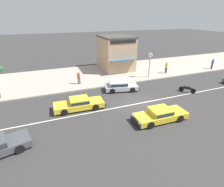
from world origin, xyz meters
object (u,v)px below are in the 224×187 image
at_px(pedestrian_by_shop, 79,77).
at_px(shopfront_corner_warung, 116,53).
at_px(sedan_yellow_0, 79,103).
at_px(hatchback_silver_4, 120,86).
at_px(pedestrian_near_clock, 213,63).
at_px(motorcycle_0, 188,89).
at_px(pedestrian_mid_kerb, 166,67).
at_px(arrow_signboard, 0,70).
at_px(sedan_yellow_1, 160,114).
at_px(street_clock, 150,59).

bearing_deg(pedestrian_by_shop, shopfront_corner_warung, 34.55).
xyz_separation_m(sedan_yellow_0, hatchback_silver_4, (5.32, 2.62, 0.05)).
bearing_deg(pedestrian_by_shop, pedestrian_near_clock, -3.03).
distance_m(hatchback_silver_4, motorcycle_0, 7.68).
relative_size(sedan_yellow_0, pedestrian_mid_kerb, 2.88).
xyz_separation_m(hatchback_silver_4, arrow_signboard, (-12.01, 2.29, 2.53)).
bearing_deg(shopfront_corner_warung, motorcycle_0, -70.30).
bearing_deg(hatchback_silver_4, pedestrian_mid_kerb, 19.79).
relative_size(sedan_yellow_0, shopfront_corner_warung, 0.74).
bearing_deg(shopfront_corner_warung, pedestrian_mid_kerb, -39.44).
relative_size(sedan_yellow_1, pedestrian_near_clock, 2.81).
bearing_deg(hatchback_silver_4, pedestrian_by_shop, 140.41).
distance_m(pedestrian_mid_kerb, shopfront_corner_warung, 7.99).
bearing_deg(pedestrian_near_clock, motorcycle_0, -150.98).
bearing_deg(pedestrian_by_shop, arrow_signboard, -172.04).
distance_m(sedan_yellow_0, pedestrian_by_shop, 6.16).
bearing_deg(sedan_yellow_0, hatchback_silver_4, 26.20).
distance_m(motorcycle_0, pedestrian_near_clock, 11.58).
bearing_deg(pedestrian_by_shop, street_clock, -5.66).
bearing_deg(motorcycle_0, hatchback_silver_4, 154.33).
bearing_deg(sedan_yellow_1, shopfront_corner_warung, 81.46).
distance_m(motorcycle_0, arrow_signboard, 19.93).
bearing_deg(motorcycle_0, sedan_yellow_1, -149.87).
bearing_deg(shopfront_corner_warung, pedestrian_by_shop, -145.45).
relative_size(sedan_yellow_1, hatchback_silver_4, 1.13).
distance_m(sedan_yellow_0, shopfront_corner_warung, 13.67).
relative_size(motorcycle_0, pedestrian_mid_kerb, 0.91).
height_order(street_clock, arrow_signboard, arrow_signboard).
distance_m(sedan_yellow_0, hatchback_silver_4, 5.93).
height_order(motorcycle_0, street_clock, street_clock).
distance_m(street_clock, pedestrian_by_shop, 9.70).
xyz_separation_m(sedan_yellow_1, pedestrian_by_shop, (-4.63, 10.44, 0.55)).
distance_m(motorcycle_0, shopfront_corner_warung, 12.41).
relative_size(motorcycle_0, street_clock, 0.44).
bearing_deg(sedan_yellow_0, sedan_yellow_1, -37.10).
distance_m(street_clock, pedestrian_near_clock, 11.73).
height_order(motorcycle_0, shopfront_corner_warung, shopfront_corner_warung).
distance_m(sedan_yellow_0, motorcycle_0, 12.26).
xyz_separation_m(hatchback_silver_4, pedestrian_mid_kerb, (8.86, 3.19, 0.52)).
xyz_separation_m(sedan_yellow_1, hatchback_silver_4, (-0.53, 7.04, 0.06)).
xyz_separation_m(street_clock, shopfront_corner_warung, (-2.60, 5.71, -0.01)).
xyz_separation_m(street_clock, pedestrian_near_clock, (11.62, -0.18, -1.60)).
distance_m(sedan_yellow_1, pedestrian_mid_kerb, 13.20).
relative_size(sedan_yellow_0, arrow_signboard, 1.35).
bearing_deg(sedan_yellow_0, pedestrian_near_clock, 12.36).
height_order(sedan_yellow_1, arrow_signboard, arrow_signboard).
height_order(hatchback_silver_4, arrow_signboard, arrow_signboard).
xyz_separation_m(sedan_yellow_1, arrow_signboard, (-12.53, 9.33, 2.58)).
distance_m(hatchback_silver_4, shopfront_corner_warung, 8.88).
height_order(sedan_yellow_1, shopfront_corner_warung, shopfront_corner_warung).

